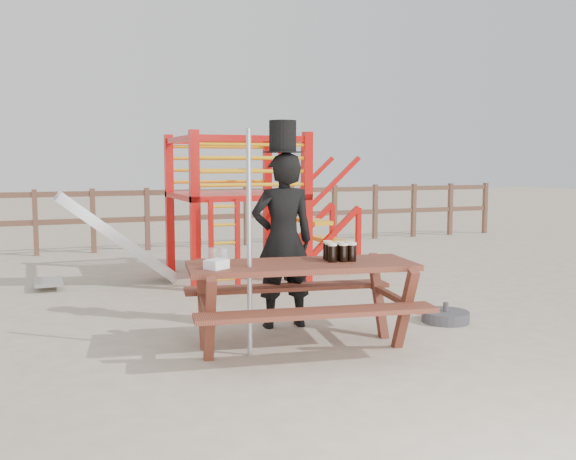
{
  "coord_description": "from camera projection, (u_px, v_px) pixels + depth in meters",
  "views": [
    {
      "loc": [
        -2.61,
        -5.36,
        1.68
      ],
      "look_at": [
        -0.1,
        0.8,
        0.98
      ],
      "focal_mm": 40.0,
      "sensor_mm": 36.0,
      "label": 1
    }
  ],
  "objects": [
    {
      "name": "ground",
      "position": [
        330.0,
        340.0,
        6.09
      ],
      "size": [
        60.0,
        60.0,
        0.0
      ],
      "primitive_type": "plane",
      "color": "#BBA991",
      "rests_on": "ground"
    },
    {
      "name": "back_fence",
      "position": [
        173.0,
        211.0,
        12.47
      ],
      "size": [
        15.09,
        0.09,
        1.2
      ],
      "color": "brown",
      "rests_on": "ground"
    },
    {
      "name": "playground_fort",
      "position": [
        231.0,
        204.0,
        9.33
      ],
      "size": [
        4.71,
        1.84,
        2.1
      ],
      "color": "red",
      "rests_on": "ground"
    },
    {
      "name": "picnic_table",
      "position": [
        301.0,
        295.0,
        5.77
      ],
      "size": [
        2.22,
        1.7,
        0.78
      ],
      "rotation": [
        0.0,
        0.0,
        -0.16
      ],
      "color": "brown",
      "rests_on": "ground"
    },
    {
      "name": "man_with_hat",
      "position": [
        283.0,
        236.0,
        6.49
      ],
      "size": [
        0.69,
        0.49,
        2.1
      ],
      "rotation": [
        0.0,
        0.0,
        3.04
      ],
      "color": "black",
      "rests_on": "ground"
    },
    {
      "name": "metal_pole",
      "position": [
        249.0,
        244.0,
        5.51
      ],
      "size": [
        0.04,
        0.04,
        1.96
      ],
      "primitive_type": "cylinder",
      "color": "#B2B2B7",
      "rests_on": "ground"
    },
    {
      "name": "parasol_base",
      "position": [
        445.0,
        316.0,
        6.77
      ],
      "size": [
        0.5,
        0.5,
        0.21
      ],
      "color": "#3B3B40",
      "rests_on": "ground"
    },
    {
      "name": "paper_bag",
      "position": [
        216.0,
        264.0,
        5.41
      ],
      "size": [
        0.23,
        0.21,
        0.08
      ],
      "primitive_type": "cube",
      "rotation": [
        0.0,
        0.0,
        0.56
      ],
      "color": "white",
      "rests_on": "picnic_table"
    },
    {
      "name": "stout_pints",
      "position": [
        339.0,
        251.0,
        5.86
      ],
      "size": [
        0.29,
        0.29,
        0.17
      ],
      "color": "black",
      "rests_on": "picnic_table"
    },
    {
      "name": "empty_glasses",
      "position": [
        220.0,
        257.0,
        5.6
      ],
      "size": [
        0.18,
        0.14,
        0.15
      ],
      "color": "silver",
      "rests_on": "picnic_table"
    }
  ]
}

